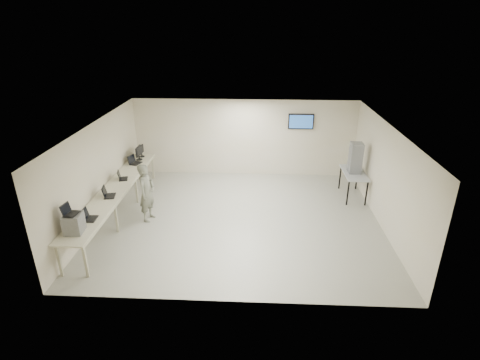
{
  "coord_description": "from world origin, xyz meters",
  "views": [
    {
      "loc": [
        0.49,
        -9.6,
        5.39
      ],
      "look_at": [
        0.0,
        0.2,
        1.15
      ],
      "focal_mm": 28.0,
      "sensor_mm": 36.0,
      "label": 1
    }
  ],
  "objects_px": {
    "soldier": "(147,193)",
    "side_table": "(354,174)",
    "workbench": "(116,191)",
    "equipment_box": "(74,223)"
  },
  "relations": [
    {
      "from": "workbench",
      "to": "equipment_box",
      "type": "relative_size",
      "value": 13.25
    },
    {
      "from": "workbench",
      "to": "soldier",
      "type": "xyz_separation_m",
      "value": [
        0.96,
        -0.15,
        0.03
      ]
    },
    {
      "from": "soldier",
      "to": "side_table",
      "type": "height_order",
      "value": "soldier"
    },
    {
      "from": "equipment_box",
      "to": "soldier",
      "type": "xyz_separation_m",
      "value": [
        1.02,
        2.25,
        -0.27
      ]
    },
    {
      "from": "equipment_box",
      "to": "soldier",
      "type": "distance_m",
      "value": 2.49
    },
    {
      "from": "workbench",
      "to": "equipment_box",
      "type": "distance_m",
      "value": 2.42
    },
    {
      "from": "equipment_box",
      "to": "side_table",
      "type": "height_order",
      "value": "equipment_box"
    },
    {
      "from": "workbench",
      "to": "equipment_box",
      "type": "bearing_deg",
      "value": -91.49
    },
    {
      "from": "workbench",
      "to": "soldier",
      "type": "relative_size",
      "value": 3.52
    },
    {
      "from": "workbench",
      "to": "soldier",
      "type": "height_order",
      "value": "soldier"
    }
  ]
}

